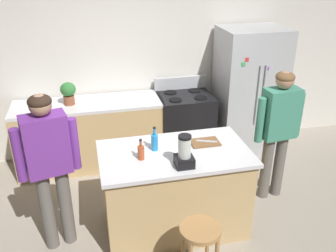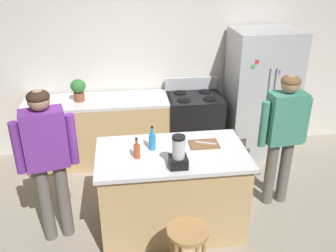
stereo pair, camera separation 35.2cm
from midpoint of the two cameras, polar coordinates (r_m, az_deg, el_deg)
ground_plane at (r=4.25m, az=-1.50°, el=-15.18°), size 14.00×14.00×0.00m
back_wall at (r=5.35m, az=-6.02°, el=9.94°), size 8.00×0.10×2.70m
kitchen_island at (r=3.96m, az=-1.57°, el=-9.99°), size 1.53×0.87×0.94m
back_counter_run at (r=5.25m, az=-13.67°, el=-1.28°), size 2.00×0.64×0.94m
refrigerator at (r=5.45m, az=10.57°, el=5.17°), size 0.90×0.73×1.84m
stove_range at (r=5.35m, az=0.69°, el=0.14°), size 0.76×0.65×1.12m
person_by_island_left at (r=3.68m, az=-20.62°, el=-5.00°), size 0.59×0.31×1.66m
person_by_sink_right at (r=4.35m, az=14.55°, el=0.15°), size 0.60×0.25×1.60m
bar_stool at (r=3.34m, az=1.81°, el=-17.41°), size 0.36×0.36×0.64m
potted_plant at (r=5.01m, az=-17.16°, el=5.03°), size 0.20×0.20×0.30m
blender_appliance at (r=3.41m, az=-0.39°, el=-4.34°), size 0.17×0.17×0.32m
bottle_cooking_sauce at (r=3.57m, az=-7.03°, el=-4.09°), size 0.06×0.06×0.22m
bottle_soda at (r=3.72m, az=-4.81°, el=-2.49°), size 0.07×0.07×0.26m
cutting_board at (r=3.87m, az=3.15°, el=-2.62°), size 0.30×0.20×0.02m
chef_knife at (r=3.87m, az=3.44°, el=-2.42°), size 0.22×0.11×0.01m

